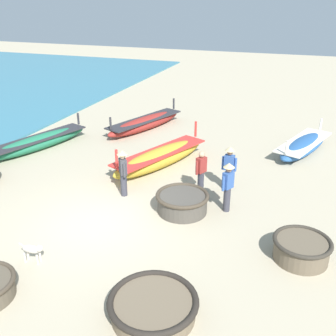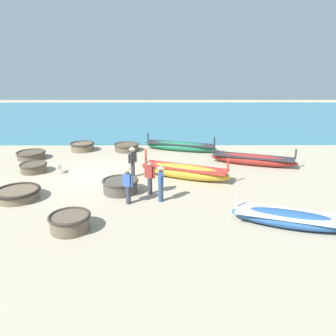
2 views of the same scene
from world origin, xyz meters
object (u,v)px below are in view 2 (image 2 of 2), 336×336
(fisherman_standing_right, at_px, (161,181))
(fisherman_with_hat, at_px, (150,177))
(coracle_center, at_px, (34,167))
(long_boat_red_hull, at_px, (185,171))
(coracle_weathered, at_px, (31,155))
(coracle_upturned, at_px, (120,185))
(fisherman_standing_left, at_px, (132,160))
(long_boat_white_hull, at_px, (180,146))
(coracle_far_right, at_px, (18,193))
(coracle_tilted, at_px, (70,222))
(coracle_front_right, at_px, (82,146))
(long_boat_green_hull, at_px, (289,218))
(long_boat_blue_hull, at_px, (253,159))
(dog, at_px, (58,167))
(coracle_far_left, at_px, (126,147))
(fisherman_by_coracle, at_px, (128,183))

(fisherman_standing_right, relative_size, fisherman_with_hat, 1.06)
(coracle_center, xyz_separation_m, long_boat_red_hull, (1.14, 8.42, 0.12))
(coracle_weathered, distance_m, coracle_upturned, 8.70)
(long_boat_red_hull, distance_m, fisherman_standing_left, 2.83)
(coracle_weathered, height_order, long_boat_white_hull, long_boat_white_hull)
(coracle_far_right, bearing_deg, coracle_tilted, 47.34)
(coracle_front_right, relative_size, coracle_tilted, 1.09)
(long_boat_green_hull, bearing_deg, long_boat_blue_hull, 175.46)
(coracle_center, xyz_separation_m, fisherman_standing_left, (0.85, 5.65, 0.68))
(coracle_upturned, height_order, dog, coracle_upturned)
(coracle_far_left, distance_m, long_boat_blue_hull, 8.68)
(long_boat_blue_hull, bearing_deg, long_boat_green_hull, -4.54)
(coracle_weathered, height_order, coracle_center, coracle_center)
(long_boat_green_hull, height_order, fisherman_standing_left, fisherman_standing_left)
(coracle_upturned, xyz_separation_m, fisherman_standing_right, (1.07, 1.93, 0.61))
(coracle_far_right, relative_size, long_boat_blue_hull, 0.39)
(coracle_front_right, xyz_separation_m, dog, (5.02, -0.08, 0.06))
(coracle_far_right, height_order, long_boat_green_hull, long_boat_green_hull)
(coracle_tilted, height_order, dog, coracle_tilted)
(fisherman_with_hat, bearing_deg, long_boat_blue_hull, 127.74)
(long_boat_green_hull, xyz_separation_m, fisherman_by_coracle, (-2.11, -6.20, 0.64))
(coracle_far_left, bearing_deg, coracle_tilted, -3.49)
(coracle_far_left, xyz_separation_m, coracle_center, (4.72, -4.66, -0.00))
(long_boat_red_hull, relative_size, fisherman_by_coracle, 2.95)
(coracle_far_left, distance_m, coracle_far_right, 9.42)
(long_boat_green_hull, height_order, dog, long_boat_green_hull)
(coracle_far_right, distance_m, coracle_upturned, 4.55)
(coracle_far_left, distance_m, long_boat_red_hull, 6.97)
(coracle_tilted, relative_size, fisherman_standing_left, 0.91)
(long_boat_blue_hull, relative_size, fisherman_standing_left, 3.07)
(coracle_front_right, height_order, coracle_center, coracle_front_right)
(coracle_tilted, bearing_deg, fisherman_with_hat, 141.87)
(coracle_far_left, relative_size, fisherman_with_hat, 1.11)
(long_boat_green_hull, xyz_separation_m, fisherman_standing_right, (-2.36, -4.80, 0.64))
(long_boat_red_hull, bearing_deg, coracle_front_right, -130.77)
(coracle_front_right, bearing_deg, coracle_tilted, 11.69)
(fisherman_with_hat, bearing_deg, fisherman_standing_left, -157.14)
(long_boat_blue_hull, xyz_separation_m, dog, (1.55, -11.14, 0.03))
(coracle_center, relative_size, long_boat_white_hull, 0.29)
(coracle_front_right, relative_size, long_boat_green_hull, 0.38)
(coracle_upturned, height_order, long_boat_white_hull, long_boat_white_hull)
(coracle_front_right, distance_m, coracle_upturned, 8.69)
(coracle_far_left, distance_m, fisherman_with_hat, 8.30)
(coracle_weathered, height_order, long_boat_blue_hull, long_boat_blue_hull)
(long_boat_green_hull, distance_m, long_boat_blue_hull, 7.84)
(fisherman_standing_right, height_order, fisherman_standing_left, same)
(coracle_far_left, bearing_deg, long_boat_red_hull, 32.66)
(coracle_weathered, distance_m, long_boat_green_hull, 16.12)
(long_boat_blue_hull, distance_m, fisherman_with_hat, 7.53)
(coracle_front_right, relative_size, fisherman_with_hat, 1.06)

